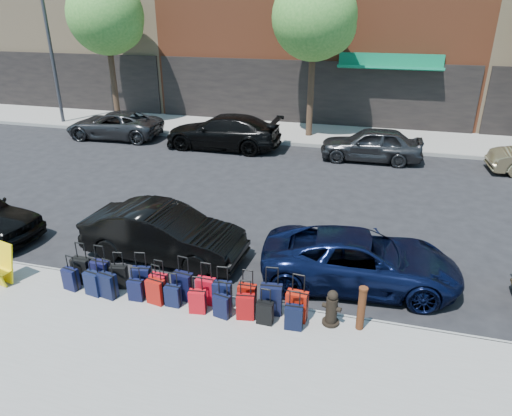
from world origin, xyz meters
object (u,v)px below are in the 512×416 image
(car_near_1, at_px, (164,233))
(car_far_0, at_px, (114,125))
(tree_center, at_px, (317,20))
(car_far_1, at_px, (223,132))
(car_far_2, at_px, (371,144))
(tree_left, at_px, (108,18))
(streetlight, at_px, (52,34))
(suitcase_front_5, at_px, (183,286))
(car_near_2, at_px, (360,260))
(bollard, at_px, (361,308))
(fire_hydrant, at_px, (332,309))

(car_near_1, xyz_separation_m, car_far_0, (-7.48, 10.04, -0.04))
(tree_center, xyz_separation_m, car_far_0, (-9.36, -2.48, -4.76))
(car_near_1, bearing_deg, car_far_1, 13.39)
(car_far_2, bearing_deg, tree_left, -103.66)
(tree_center, height_order, car_far_1, tree_center)
(car_far_0, relative_size, car_far_1, 0.88)
(tree_center, xyz_separation_m, streetlight, (-13.44, -0.70, -0.75))
(tree_center, height_order, car_near_1, tree_center)
(suitcase_front_5, relative_size, car_near_1, 0.24)
(car_near_1, bearing_deg, tree_center, -5.37)
(car_far_2, bearing_deg, car_far_0, -93.40)
(streetlight, distance_m, car_near_2, 20.63)
(bollard, xyz_separation_m, car_near_2, (-0.13, 1.88, -0.01))
(suitcase_front_5, xyz_separation_m, fire_hydrant, (3.21, -0.02, 0.04))
(bollard, distance_m, car_far_2, 11.47)
(tree_left, relative_size, bollard, 7.64)
(tree_center, bearing_deg, bollard, -77.46)
(car_far_0, bearing_deg, tree_center, 101.82)
(tree_left, xyz_separation_m, streetlight, (-2.94, -0.70, -0.75))
(car_far_0, bearing_deg, car_near_2, 48.26)
(tree_left, bearing_deg, suitcase_front_5, -55.27)
(tree_center, relative_size, car_far_0, 1.56)
(tree_center, relative_size, fire_hydrant, 9.34)
(suitcase_front_5, xyz_separation_m, car_near_2, (3.64, 1.86, 0.16))
(car_near_1, distance_m, car_near_2, 4.93)
(car_near_2, bearing_deg, car_far_2, -4.05)
(car_far_1, bearing_deg, car_near_1, 10.27)
(tree_center, height_order, car_near_2, tree_center)
(tree_left, relative_size, suitcase_front_5, 7.13)
(car_far_1, bearing_deg, car_near_2, 34.71)
(streetlight, relative_size, suitcase_front_5, 7.84)
(tree_left, height_order, car_far_1, tree_left)
(suitcase_front_5, height_order, car_far_1, car_far_1)
(tree_center, xyz_separation_m, fire_hydrant, (2.61, -14.30, -4.90))
(car_far_1, xyz_separation_m, car_far_2, (6.56, -0.09, -0.06))
(suitcase_front_5, bearing_deg, car_near_1, 133.00)
(suitcase_front_5, distance_m, car_near_2, 4.09)
(fire_hydrant, relative_size, bollard, 0.82)
(bollard, distance_m, car_far_0, 17.24)
(bollard, bearing_deg, car_far_1, 120.56)
(suitcase_front_5, bearing_deg, car_near_2, 34.05)
(bollard, bearing_deg, car_far_0, 136.67)
(bollard, bearing_deg, tree_center, 102.54)
(fire_hydrant, bearing_deg, car_near_1, 172.92)
(streetlight, xyz_separation_m, bollard, (16.62, -13.61, -4.02))
(tree_center, bearing_deg, tree_left, 180.00)
(car_far_0, bearing_deg, suitcase_front_5, 33.57)
(car_near_2, relative_size, car_far_0, 0.97)
(streetlight, bearing_deg, car_near_2, -35.42)
(car_far_1, bearing_deg, tree_left, -111.79)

